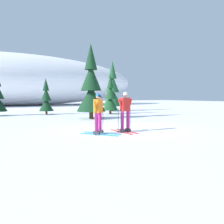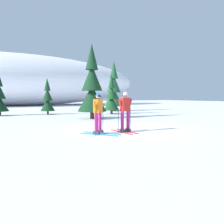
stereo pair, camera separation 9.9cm
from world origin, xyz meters
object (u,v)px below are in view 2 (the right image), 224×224
pine_tree_center (92,88)px  trail_marker_post (129,108)px  skier_red_jacket (125,111)px  pine_tree_far_right (114,90)px  pine_tree_center_left (48,99)px  pine_tree_center_right (112,97)px  skier_orange_jacket (98,113)px

pine_tree_center → trail_marker_post: pine_tree_center is taller
skier_red_jacket → pine_tree_far_right: bearing=62.4°
pine_tree_center_left → pine_tree_far_right: 7.59m
pine_tree_center → pine_tree_far_right: (5.40, 6.22, 0.04)m
pine_tree_center_left → pine_tree_center_right: pine_tree_center_right is taller
skier_red_jacket → trail_marker_post: skier_red_jacket is taller
pine_tree_center_right → trail_marker_post: size_ratio=2.36×
pine_tree_center_left → pine_tree_far_right: size_ratio=0.59×
skier_red_jacket → pine_tree_center_right: (4.28, 8.96, 0.57)m
skier_orange_jacket → pine_tree_center_right: bearing=57.7°
pine_tree_center_left → pine_tree_center: bearing=-68.4°
pine_tree_center_left → pine_tree_center: size_ratio=0.60×
skier_orange_jacket → skier_red_jacket: 1.30m
skier_red_jacket → trail_marker_post: size_ratio=1.18×
pine_tree_center → pine_tree_center_right: bearing=41.5°
pine_tree_center_left → skier_red_jacket: bearing=-84.8°
skier_orange_jacket → pine_tree_far_right: pine_tree_far_right is taller
skier_red_jacket → trail_marker_post: 3.93m
skier_red_jacket → pine_tree_far_right: size_ratio=0.33×
pine_tree_center_left → trail_marker_post: size_ratio=2.10×
pine_tree_center_left → pine_tree_far_right: pine_tree_far_right is taller
pine_tree_far_right → trail_marker_post: 10.14m
pine_tree_center_left → pine_tree_center_right: size_ratio=0.89×
skier_orange_jacket → pine_tree_far_right: bearing=57.6°
pine_tree_center_left → skier_orange_jacket: bearing=-91.3°
pine_tree_center_right → pine_tree_center: bearing=-138.5°
pine_tree_center_left → pine_tree_center_right: 5.82m
skier_red_jacket → trail_marker_post: bearing=53.2°
skier_orange_jacket → pine_tree_center: size_ratio=0.33×
skier_red_jacket → pine_tree_center_left: 11.39m
skier_orange_jacket → pine_tree_center: (2.33, 5.94, 1.35)m
pine_tree_center_right → skier_orange_jacket: bearing=-122.3°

